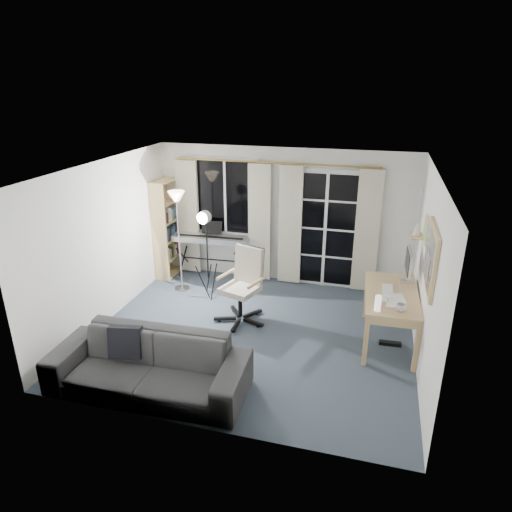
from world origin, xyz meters
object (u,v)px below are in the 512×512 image
(torchiere_lamp, at_px, (177,212))
(studio_light, at_px, (205,228))
(sofa, at_px, (147,357))
(bookshelf, at_px, (168,229))
(desk, at_px, (391,299))
(mug, at_px, (401,307))
(keyboard_piano, at_px, (210,240))
(office_chair, at_px, (245,278))
(monitor, at_px, (408,263))

(torchiere_lamp, height_order, studio_light, torchiere_lamp)
(torchiere_lamp, height_order, sofa, torchiere_lamp)
(bookshelf, bearing_deg, torchiere_lamp, -50.01)
(desk, bearing_deg, studio_light, 165.86)
(bookshelf, xyz_separation_m, torchiere_lamp, (0.52, -0.65, 0.55))
(bookshelf, xyz_separation_m, studio_light, (1.07, -0.84, 0.39))
(bookshelf, relative_size, studio_light, 1.17)
(torchiere_lamp, distance_m, mug, 3.86)
(bookshelf, relative_size, sofa, 0.77)
(keyboard_piano, xyz_separation_m, mug, (3.25, -1.89, 0.05))
(mug, xyz_separation_m, sofa, (-2.82, -1.36, -0.36))
(keyboard_piano, height_order, desk, keyboard_piano)
(keyboard_piano, relative_size, desk, 0.98)
(office_chair, distance_m, sofa, 2.08)
(studio_light, bearing_deg, office_chair, -19.78)
(office_chair, xyz_separation_m, monitor, (2.32, 0.33, 0.36))
(monitor, xyz_separation_m, sofa, (-2.91, -2.31, -0.58))
(desk, bearing_deg, office_chair, 174.48)
(mug, bearing_deg, sofa, -154.30)
(office_chair, bearing_deg, mug, 2.47)
(torchiere_lamp, height_order, office_chair, torchiere_lamp)
(bookshelf, height_order, office_chair, bookshelf)
(bookshelf, bearing_deg, sofa, -67.67)
(studio_light, distance_m, sofa, 2.60)
(monitor, bearing_deg, bookshelf, 164.30)
(studio_light, bearing_deg, monitor, 8.58)
(torchiere_lamp, bearing_deg, monitor, -5.58)
(desk, bearing_deg, mug, -80.94)
(mug, bearing_deg, desk, 101.31)
(keyboard_piano, xyz_separation_m, office_chair, (1.03, -1.27, -0.09))
(bookshelf, xyz_separation_m, sofa, (1.29, -3.31, -0.40))
(desk, xyz_separation_m, monitor, (0.20, 0.45, 0.38))
(bookshelf, height_order, torchiere_lamp, bookshelf)
(studio_light, relative_size, mug, 12.60)
(monitor, bearing_deg, desk, -115.84)
(desk, height_order, mug, mug)
(mug, height_order, sofa, sofa)
(bookshelf, bearing_deg, keyboard_piano, -3.20)
(bookshelf, bearing_deg, studio_light, -36.91)
(office_chair, bearing_deg, monitor, 26.19)
(monitor, distance_m, sofa, 3.76)
(studio_light, bearing_deg, sofa, -73.38)
(mug, bearing_deg, torchiere_lamp, 159.92)
(bookshelf, distance_m, monitor, 4.32)
(torchiere_lamp, distance_m, monitor, 3.72)
(torchiere_lamp, relative_size, monitor, 3.24)
(monitor, relative_size, sofa, 0.23)
(office_chair, distance_m, desk, 2.12)
(office_chair, bearing_deg, bookshelf, 162.81)
(torchiere_lamp, height_order, monitor, torchiere_lamp)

